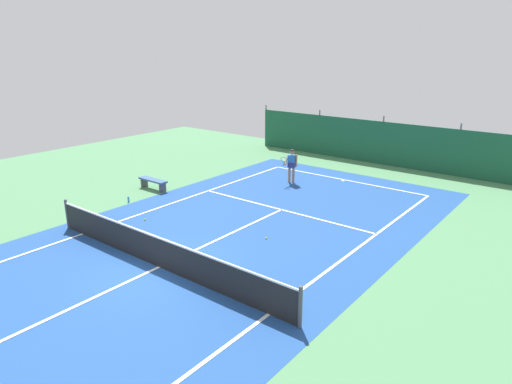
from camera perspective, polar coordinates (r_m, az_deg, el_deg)
The scene contains 10 objects.
ground_plane at distance 14.18m, azimuth -12.00°, elevation -9.20°, with size 36.00×36.00×0.00m, color #4C8456.
court_surface at distance 14.18m, azimuth -12.00°, elevation -9.19°, with size 11.02×26.60×0.01m.
tennis_net at distance 13.96m, azimuth -12.14°, elevation -7.33°, with size 10.12×0.10×1.10m.
back_fence at distance 27.03m, azimuth 15.75°, elevation 4.99°, with size 16.30×0.98×2.70m.
tennis_player at distance 21.99m, azimuth 4.46°, elevation 3.57°, with size 0.57×0.82×1.64m.
tennis_ball_near_player at distance 22.13m, azimuth 14.93°, elevation 0.60°, with size 0.07×0.07×0.07m, color #CCDB33.
tennis_ball_midcourt at distance 17.91m, azimuth -13.79°, elevation -3.38°, with size 0.07×0.07×0.07m, color #CCDB33.
tennis_ball_by_sideline at distance 15.77m, azimuth 1.27°, elevation -5.80°, with size 0.07×0.07×0.07m, color #CCDB33.
courtside_bench at distance 21.59m, azimuth -12.79°, elevation 1.29°, with size 1.60×0.40×0.49m.
water_bottle at distance 20.15m, azimuth -15.70°, elevation -0.89°, with size 0.08×0.08×0.24m, color #338CD8.
Camera 1 is at (9.91, -7.92, 6.34)m, focal length 31.90 mm.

